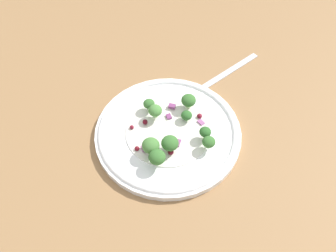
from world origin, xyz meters
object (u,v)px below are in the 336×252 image
(broccoli_floret_1, at_px, (151,146))
(broccoli_floret_2, at_px, (205,132))
(plate, at_px, (168,132))
(broccoli_floret_0, at_px, (189,101))
(fork, at_px, (219,77))

(broccoli_floret_1, bearing_deg, broccoli_floret_2, 145.12)
(plate, xyz_separation_m, broccoli_floret_2, (-0.02, 0.06, 0.02))
(broccoli_floret_0, distance_m, broccoli_floret_1, 0.12)
(plate, distance_m, broccoli_floret_2, 0.07)
(fork, bearing_deg, plate, 0.72)
(broccoli_floret_0, height_order, broccoli_floret_2, broccoli_floret_0)
(plate, height_order, fork, plate)
(broccoli_floret_2, xyz_separation_m, fork, (-0.15, -0.06, -0.03))
(plate, height_order, broccoli_floret_0, broccoli_floret_0)
(plate, bearing_deg, broccoli_floret_2, 112.25)
(plate, relative_size, broccoli_floret_0, 9.59)
(fork, bearing_deg, broccoli_floret_1, 1.86)
(broccoli_floret_0, bearing_deg, broccoli_floret_2, 57.36)
(plate, xyz_separation_m, broccoli_floret_1, (0.05, 0.01, 0.03))
(plate, bearing_deg, broccoli_floret_1, 5.49)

